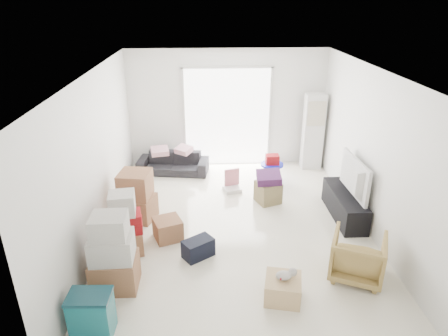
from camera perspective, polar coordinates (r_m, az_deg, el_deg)
room_shell at (r=6.42m, az=1.98°, el=1.49°), size 4.98×6.48×3.18m
sliding_door at (r=9.27m, az=0.46°, el=7.79°), size 2.10×0.04×2.33m
ac_tower at (r=9.38m, az=12.59°, el=5.06°), size 0.45×0.30×1.75m
tv_console at (r=7.63m, az=16.84°, el=-5.07°), size 0.43×1.42×0.47m
television at (r=7.49m, az=17.12°, el=-2.96°), size 0.71×1.18×0.15m
sofa at (r=9.14m, az=-7.29°, el=1.16°), size 1.63×0.68×0.62m
pillow_left at (r=8.99m, az=-9.21°, el=3.18°), size 0.44×0.37×0.12m
pillow_right at (r=9.00m, az=-5.79°, el=3.37°), size 0.43×0.42×0.12m
armchair at (r=6.10m, az=18.59°, el=-11.62°), size 0.93×0.91×0.74m
storage_bins at (r=5.26m, az=-18.37°, el=-19.21°), size 0.51×0.37×0.58m
box_stack_a at (r=5.74m, az=-15.58°, el=-11.99°), size 0.62×0.52×1.13m
box_stack_b at (r=6.46m, az=-14.01°, el=-8.12°), size 0.60×0.60×1.02m
box_stack_c at (r=7.32m, az=-12.41°, el=-3.99°), size 0.74×0.67×0.91m
loose_box at (r=6.78m, az=-8.03°, el=-8.61°), size 0.55×0.55×0.36m
duffel_bag at (r=6.32m, az=-3.71°, el=-11.36°), size 0.54×0.49×0.30m
ottoman at (r=7.87m, az=6.31°, el=-3.43°), size 0.54×0.54×0.42m
blanket at (r=7.75m, az=6.40°, el=-1.58°), size 0.49×0.49×0.14m
kids_table at (r=8.63m, az=6.88°, el=0.74°), size 0.49×0.49×0.62m
toy_walker at (r=8.31m, az=1.16°, el=-2.42°), size 0.41×0.38×0.45m
wood_crate at (r=5.62m, az=8.39°, el=-16.67°), size 0.56×0.56×0.31m
plush_bunny at (r=5.49m, az=8.86°, el=-14.81°), size 0.29×0.16×0.15m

